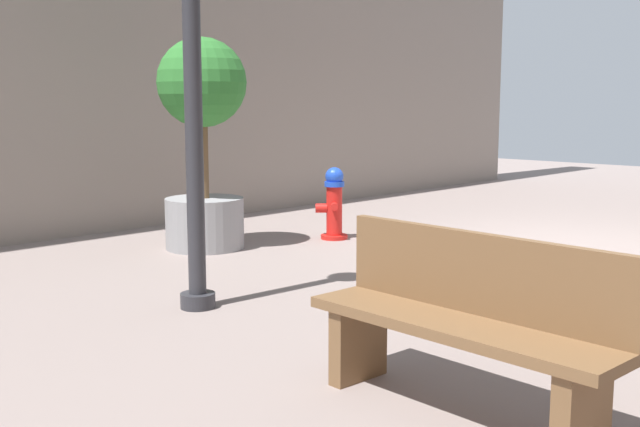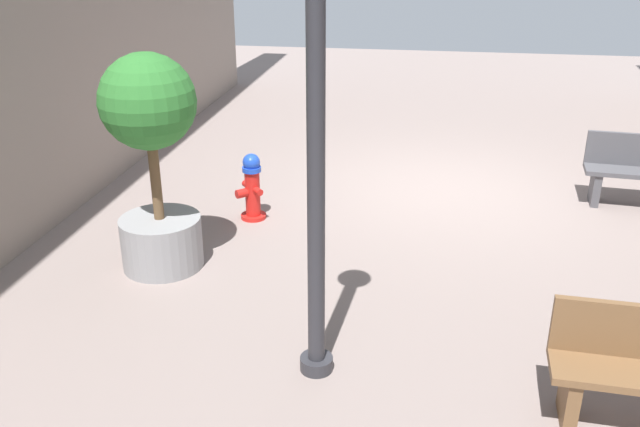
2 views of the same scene
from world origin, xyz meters
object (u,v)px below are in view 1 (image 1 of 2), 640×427
street_lamp (191,17)px  planter_tree (203,128)px  fire_hydrant (334,203)px  bench_far (465,320)px

street_lamp → planter_tree: bearing=-39.0°
fire_hydrant → bench_far: size_ratio=0.48×
planter_tree → fire_hydrant: bearing=-114.2°
bench_far → street_lamp: size_ratio=0.49×
fire_hydrant → street_lamp: size_ratio=0.24×
street_lamp → fire_hydrant: bearing=-66.3°
bench_far → street_lamp: 3.24m
bench_far → planter_tree: (4.68, -1.90, 0.85)m
fire_hydrant → planter_tree: (0.65, 1.44, 0.92)m
bench_far → planter_tree: 5.12m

